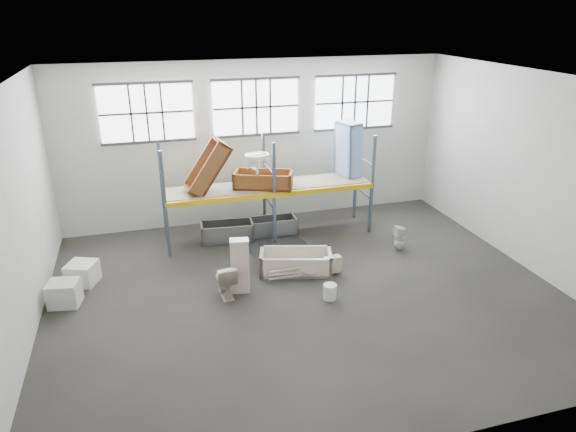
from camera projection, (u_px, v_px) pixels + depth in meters
name	position (u px, v px, depth m)	size (l,w,h in m)	color
floor	(305.00, 294.00, 12.60)	(12.00, 10.00, 0.10)	#403D37
ceiling	(308.00, 78.00, 10.69)	(12.00, 10.00, 0.10)	silver
wall_back	(256.00, 142.00, 16.14)	(12.00, 0.10, 5.00)	beige
wall_front	(421.00, 313.00, 7.15)	(12.00, 0.10, 5.00)	#9D9C93
wall_left	(11.00, 224.00, 10.08)	(0.10, 10.00, 5.00)	#9D9C92
wall_right	(533.00, 172.00, 13.21)	(0.10, 10.00, 5.00)	beige
window_left	(147.00, 113.00, 14.80)	(2.60, 0.04, 1.60)	white
window_mid	(256.00, 107.00, 15.63)	(2.60, 0.04, 1.60)	white
window_right	(355.00, 102.00, 16.46)	(2.60, 0.04, 1.60)	white
rack_upright_la	(165.00, 205.00, 13.83)	(0.08, 0.08, 3.00)	slate
rack_upright_lb	(162.00, 191.00, 14.90)	(0.08, 0.08, 3.00)	slate
rack_upright_ma	(274.00, 195.00, 14.60)	(0.08, 0.08, 3.00)	slate
rack_upright_mb	(264.00, 182.00, 15.67)	(0.08, 0.08, 3.00)	slate
rack_upright_ra	(372.00, 185.00, 15.38)	(0.08, 0.08, 3.00)	slate
rack_upright_rb	(356.00, 174.00, 16.45)	(0.08, 0.08, 3.00)	slate
rack_beam_front	(274.00, 195.00, 14.60)	(6.00, 0.10, 0.14)	yellow
rack_beam_back	(264.00, 182.00, 15.67)	(6.00, 0.10, 0.14)	yellow
shelf_deck	(269.00, 185.00, 15.11)	(5.90, 1.10, 0.03)	gray
wet_patch	(276.00, 246.00, 14.99)	(1.80, 1.80, 0.00)	black
bathtub_beige	(296.00, 262.00, 13.47)	(1.85, 0.87, 0.54)	beige
cistern_spare	(332.00, 264.00, 13.31)	(0.45, 0.21, 0.43)	#C1B49D
sink_in_tub	(310.00, 272.00, 13.18)	(0.45, 0.45, 0.16)	beige
toilet_beige	(225.00, 279.00, 12.30)	(0.47, 0.82, 0.84)	beige
cistern_tall	(240.00, 266.00, 12.38)	(0.44, 0.29, 1.37)	beige
toilet_white	(400.00, 238.00, 14.61)	(0.33, 0.34, 0.74)	white
steel_tub_left	(227.00, 232.00, 15.25)	(1.51, 0.70, 0.55)	#A4A8AB
steel_tub_right	(273.00, 226.00, 15.71)	(1.38, 0.64, 0.51)	#B1B4B9
rust_tub_flat	(263.00, 180.00, 14.85)	(1.66, 0.78, 0.47)	brown
rust_tub_tilted	(208.00, 167.00, 14.32)	(1.65, 0.77, 0.46)	brown
sink_on_shelf	(257.00, 174.00, 14.46)	(0.68, 0.53, 0.61)	white
blue_tub_upright	(348.00, 150.00, 15.67)	(1.69, 0.79, 0.48)	#85ABDD
bucket	(330.00, 292.00, 12.23)	(0.32, 0.32, 0.37)	silver
carton_near	(64.00, 293.00, 11.95)	(0.67, 0.58, 0.58)	beige
carton_far	(82.00, 273.00, 12.89)	(0.66, 0.66, 0.55)	silver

